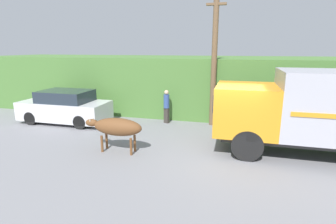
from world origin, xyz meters
name	(u,v)px	position (x,y,z in m)	size (l,w,h in m)	color
ground_plane	(224,153)	(0.00, 0.00, 0.00)	(60.00, 60.00, 0.00)	gray
hillside_embankment	(232,84)	(0.00, 6.98, 1.59)	(32.00, 6.28, 3.18)	#4C7A38
cargo_truck	(327,110)	(3.31, 0.68, 1.67)	(7.11, 2.51, 2.98)	#2D2D2D
brown_cow	(116,127)	(-3.80, -0.82, 0.94)	(2.20, 0.65, 1.27)	brown
parked_suv	(65,107)	(-8.05, 2.09, 0.80)	(4.46, 1.87, 1.65)	silver
pedestrian_on_hill	(166,105)	(-3.05, 3.32, 0.95)	(0.37, 0.37, 1.68)	#38332D
utility_pole	(214,57)	(-0.80, 3.58, 3.29)	(0.90, 0.26, 6.39)	brown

